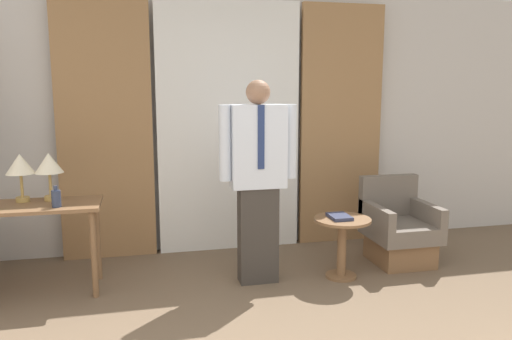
# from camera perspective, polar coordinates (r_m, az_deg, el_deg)

# --- Properties ---
(wall_back) EXTENTS (10.00, 0.06, 2.70)m
(wall_back) POSITION_cam_1_polar(r_m,az_deg,el_deg) (5.32, -3.33, 5.55)
(wall_back) COLOR beige
(wall_back) RESTS_ON ground_plane
(curtain_sheer_center) EXTENTS (1.48, 0.06, 2.58)m
(curtain_sheer_center) POSITION_cam_1_polar(r_m,az_deg,el_deg) (5.20, -3.08, 4.80)
(curtain_sheer_center) COLOR white
(curtain_sheer_center) RESTS_ON ground_plane
(curtain_drape_left) EXTENTS (0.91, 0.06, 2.58)m
(curtain_drape_left) POSITION_cam_1_polar(r_m,az_deg,el_deg) (5.13, -16.86, 4.34)
(curtain_drape_left) COLOR #997047
(curtain_drape_left) RESTS_ON ground_plane
(curtain_drape_right) EXTENTS (0.91, 0.06, 2.58)m
(curtain_drape_right) POSITION_cam_1_polar(r_m,az_deg,el_deg) (5.55, 9.65, 4.98)
(curtain_drape_right) COLOR #997047
(curtain_drape_right) RESTS_ON ground_plane
(desk) EXTENTS (1.05, 0.53, 0.76)m
(desk) POSITION_cam_1_polar(r_m,az_deg,el_deg) (4.51, -23.90, -5.24)
(desk) COLOR brown
(desk) RESTS_ON ground_plane
(table_lamp_left) EXTENTS (0.23, 0.23, 0.40)m
(table_lamp_left) POSITION_cam_1_polar(r_m,az_deg,el_deg) (4.57, -25.35, 0.43)
(table_lamp_left) COLOR tan
(table_lamp_left) RESTS_ON desk
(table_lamp_right) EXTENTS (0.23, 0.23, 0.40)m
(table_lamp_right) POSITION_cam_1_polar(r_m,az_deg,el_deg) (4.53, -22.59, 0.54)
(table_lamp_right) COLOR tan
(table_lamp_right) RESTS_ON desk
(bottle_near_edge) EXTENTS (0.07, 0.07, 0.17)m
(bottle_near_edge) POSITION_cam_1_polar(r_m,az_deg,el_deg) (4.30, -21.87, -3.01)
(bottle_near_edge) COLOR #2D3851
(bottle_near_edge) RESTS_ON desk
(person) EXTENTS (0.68, 0.22, 1.77)m
(person) POSITION_cam_1_polar(r_m,az_deg,el_deg) (4.30, 0.23, -0.58)
(person) COLOR #38332D
(person) RESTS_ON ground_plane
(armchair) EXTENTS (0.61, 0.65, 0.83)m
(armchair) POSITION_cam_1_polar(r_m,az_deg,el_deg) (5.15, 15.96, -6.74)
(armchair) COLOR brown
(armchair) RESTS_ON ground_plane
(side_table) EXTENTS (0.51, 0.51, 0.55)m
(side_table) POSITION_cam_1_polar(r_m,az_deg,el_deg) (4.60, 9.80, -7.60)
(side_table) COLOR brown
(side_table) RESTS_ON ground_plane
(book) EXTENTS (0.17, 0.24, 0.03)m
(book) POSITION_cam_1_polar(r_m,az_deg,el_deg) (4.54, 9.51, -5.28)
(book) COLOR #2D334C
(book) RESTS_ON side_table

